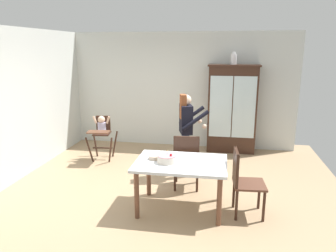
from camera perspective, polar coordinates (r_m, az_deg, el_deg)
name	(u,v)px	position (r m, az deg, el deg)	size (l,w,h in m)	color
ground_plane	(159,190)	(5.47, -1.61, -11.47)	(6.24, 6.24, 0.00)	tan
wall_back	(181,90)	(7.60, 2.42, 6.41)	(5.32, 0.06, 2.70)	silver
wall_left	(10,107)	(6.14, -26.53, 3.14)	(0.06, 5.32, 2.70)	silver
china_cabinet	(232,109)	(7.32, 11.43, 3.06)	(1.13, 0.48, 1.98)	#382116
ceramic_vase	(234,59)	(7.21, 11.73, 11.73)	(0.13, 0.13, 0.27)	white
high_chair_with_toddler	(102,130)	(6.85, -11.81, -0.66)	(0.64, 0.74, 0.95)	#382116
adult_person	(186,125)	(5.80, 3.30, 0.18)	(0.60, 0.59, 1.53)	#3D4C6B
dining_table	(181,168)	(4.65, 2.31, -7.63)	(1.33, 0.93, 0.74)	silver
birthday_cake	(167,159)	(4.57, -0.17, -5.88)	(0.28, 0.28, 0.19)	beige
serving_bowl	(155,157)	(4.72, -2.37, -5.62)	(0.18, 0.18, 0.06)	#C6AD93
dining_chair_far_side	(186,158)	(5.30, 3.34, -5.80)	(0.48, 0.48, 0.96)	#382116
dining_chair_right_end	(242,178)	(4.65, 13.20, -9.08)	(0.47, 0.47, 0.96)	#382116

